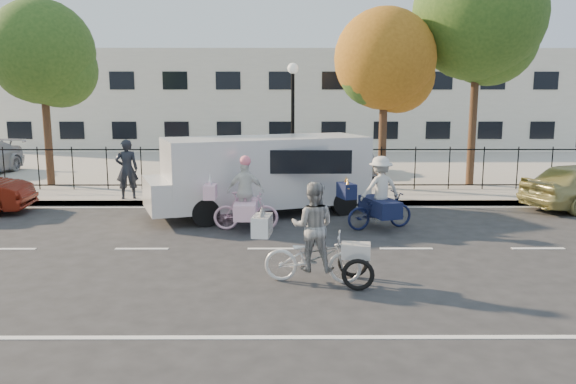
{
  "coord_description": "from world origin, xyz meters",
  "views": [
    {
      "loc": [
        0.27,
        -12.29,
        3.47
      ],
      "look_at": [
        0.32,
        1.2,
        1.1
      ],
      "focal_mm": 35.0,
      "sensor_mm": 36.0,
      "label": 1
    }
  ],
  "objects_px": {
    "zebra_trike": "(313,244)",
    "pedestrian": "(127,169)",
    "lot_car_b": "(195,161)",
    "lot_car_d": "(360,160)",
    "bull_bike": "(379,200)",
    "lot_car_c": "(236,162)",
    "white_van": "(262,172)",
    "lamppost": "(293,104)",
    "unicorn_bike": "(244,203)"
  },
  "relations": [
    {
      "from": "pedestrian",
      "to": "lamppost",
      "type": "bearing_deg",
      "value": 175.83
    },
    {
      "from": "white_van",
      "to": "lot_car_d",
      "type": "relative_size",
      "value": 1.99
    },
    {
      "from": "lamppost",
      "to": "lot_car_b",
      "type": "distance_m",
      "value": 5.86
    },
    {
      "from": "lamppost",
      "to": "lot_car_d",
      "type": "xyz_separation_m",
      "value": [
        2.88,
        4.27,
        -2.38
      ]
    },
    {
      "from": "white_van",
      "to": "lot_car_d",
      "type": "height_order",
      "value": "white_van"
    },
    {
      "from": "bull_bike",
      "to": "pedestrian",
      "type": "relative_size",
      "value": 1.1
    },
    {
      "from": "lot_car_b",
      "to": "unicorn_bike",
      "type": "bearing_deg",
      "value": -83.97
    },
    {
      "from": "zebra_trike",
      "to": "pedestrian",
      "type": "height_order",
      "value": "pedestrian"
    },
    {
      "from": "white_van",
      "to": "lot_car_b",
      "type": "bearing_deg",
      "value": 94.09
    },
    {
      "from": "lot_car_c",
      "to": "lot_car_d",
      "type": "xyz_separation_m",
      "value": [
        5.09,
        1.27,
        -0.06
      ]
    },
    {
      "from": "zebra_trike",
      "to": "white_van",
      "type": "relative_size",
      "value": 0.32
    },
    {
      "from": "white_van",
      "to": "pedestrian",
      "type": "bearing_deg",
      "value": 139.52
    },
    {
      "from": "unicorn_bike",
      "to": "bull_bike",
      "type": "distance_m",
      "value": 3.47
    },
    {
      "from": "zebra_trike",
      "to": "lot_car_b",
      "type": "height_order",
      "value": "zebra_trike"
    },
    {
      "from": "unicorn_bike",
      "to": "lot_car_b",
      "type": "bearing_deg",
      "value": 16.68
    },
    {
      "from": "lamppost",
      "to": "lot_car_b",
      "type": "height_order",
      "value": "lamppost"
    },
    {
      "from": "lot_car_c",
      "to": "lot_car_d",
      "type": "height_order",
      "value": "lot_car_c"
    },
    {
      "from": "bull_bike",
      "to": "lot_car_d",
      "type": "bearing_deg",
      "value": -22.72
    },
    {
      "from": "white_van",
      "to": "lamppost",
      "type": "bearing_deg",
      "value": 52.62
    },
    {
      "from": "bull_bike",
      "to": "white_van",
      "type": "xyz_separation_m",
      "value": [
        -3.09,
        1.87,
        0.48
      ]
    },
    {
      "from": "pedestrian",
      "to": "lot_car_b",
      "type": "bearing_deg",
      "value": -123.95
    },
    {
      "from": "lamppost",
      "to": "bull_bike",
      "type": "distance_m",
      "value": 5.83
    },
    {
      "from": "zebra_trike",
      "to": "white_van",
      "type": "height_order",
      "value": "white_van"
    },
    {
      "from": "lamppost",
      "to": "lot_car_c",
      "type": "height_order",
      "value": "lamppost"
    },
    {
      "from": "bull_bike",
      "to": "lot_car_d",
      "type": "xyz_separation_m",
      "value": [
        0.7,
        9.14,
        -0.02
      ]
    },
    {
      "from": "lamppost",
      "to": "lot_car_b",
      "type": "bearing_deg",
      "value": 137.24
    },
    {
      "from": "lamppost",
      "to": "lot_car_c",
      "type": "relative_size",
      "value": 1.11
    },
    {
      "from": "white_van",
      "to": "lot_car_d",
      "type": "distance_m",
      "value": 8.22
    },
    {
      "from": "lot_car_c",
      "to": "white_van",
      "type": "bearing_deg",
      "value": -94.48
    },
    {
      "from": "lot_car_c",
      "to": "pedestrian",
      "type": "bearing_deg",
      "value": -141.62
    },
    {
      "from": "bull_bike",
      "to": "white_van",
      "type": "distance_m",
      "value": 3.65
    },
    {
      "from": "pedestrian",
      "to": "lot_car_d",
      "type": "relative_size",
      "value": 0.56
    },
    {
      "from": "unicorn_bike",
      "to": "lot_car_b",
      "type": "relative_size",
      "value": 0.44
    },
    {
      "from": "lot_car_b",
      "to": "lot_car_d",
      "type": "height_order",
      "value": "lot_car_b"
    },
    {
      "from": "pedestrian",
      "to": "lot_car_c",
      "type": "xyz_separation_m",
      "value": [
        3.08,
        4.4,
        -0.31
      ]
    },
    {
      "from": "lot_car_b",
      "to": "pedestrian",
      "type": "bearing_deg",
      "value": -115.97
    },
    {
      "from": "lamppost",
      "to": "zebra_trike",
      "type": "bearing_deg",
      "value": -88.27
    },
    {
      "from": "lamppost",
      "to": "zebra_trike",
      "type": "xyz_separation_m",
      "value": [
        0.27,
        -9.06,
        -2.38
      ]
    },
    {
      "from": "unicorn_bike",
      "to": "pedestrian",
      "type": "bearing_deg",
      "value": 47.65
    },
    {
      "from": "lamppost",
      "to": "unicorn_bike",
      "type": "height_order",
      "value": "lamppost"
    },
    {
      "from": "unicorn_bike",
      "to": "white_van",
      "type": "distance_m",
      "value": 2.1
    },
    {
      "from": "pedestrian",
      "to": "lot_car_c",
      "type": "height_order",
      "value": "pedestrian"
    },
    {
      "from": "white_van",
      "to": "lot_car_c",
      "type": "height_order",
      "value": "white_van"
    },
    {
      "from": "white_van",
      "to": "lot_car_b",
      "type": "relative_size",
      "value": 1.57
    },
    {
      "from": "pedestrian",
      "to": "lot_car_d",
      "type": "xyz_separation_m",
      "value": [
        8.17,
        5.67,
        -0.37
      ]
    },
    {
      "from": "unicorn_bike",
      "to": "bull_bike",
      "type": "bearing_deg",
      "value": -88.23
    },
    {
      "from": "bull_bike",
      "to": "lot_car_b",
      "type": "bearing_deg",
      "value": 17.36
    },
    {
      "from": "bull_bike",
      "to": "lot_car_c",
      "type": "distance_m",
      "value": 9.01
    },
    {
      "from": "zebra_trike",
      "to": "unicorn_bike",
      "type": "relative_size",
      "value": 1.15
    },
    {
      "from": "lamppost",
      "to": "unicorn_bike",
      "type": "relative_size",
      "value": 2.24
    }
  ]
}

